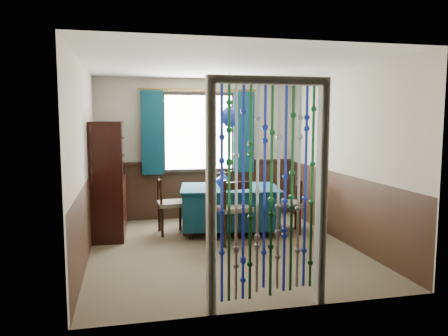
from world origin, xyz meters
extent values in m
plane|color=brown|center=(0.00, 0.00, 0.00)|extent=(4.00, 4.00, 0.00)
plane|color=silver|center=(0.00, 0.00, 2.50)|extent=(4.00, 4.00, 0.00)
plane|color=#B7AE96|center=(0.00, 2.00, 1.25)|extent=(3.60, 0.00, 3.60)
plane|color=#B7AE96|center=(0.00, -2.00, 1.25)|extent=(3.60, 0.00, 3.60)
plane|color=#B7AE96|center=(-1.80, 0.00, 1.25)|extent=(0.00, 4.00, 4.00)
plane|color=#B7AE96|center=(1.80, 0.00, 1.25)|extent=(0.00, 4.00, 4.00)
plane|color=#341F13|center=(0.00, 1.99, 0.50)|extent=(3.60, 0.00, 3.60)
plane|color=#341F13|center=(0.00, -1.99, 0.50)|extent=(3.60, 0.00, 3.60)
plane|color=#341F13|center=(-1.79, 0.00, 0.50)|extent=(0.00, 4.00, 4.00)
plane|color=#341F13|center=(1.79, 0.00, 0.50)|extent=(0.00, 4.00, 4.00)
cube|color=black|center=(0.00, 1.95, 1.55)|extent=(1.32, 0.12, 1.42)
cube|color=#0C3140|center=(0.30, 0.83, 0.41)|extent=(1.60, 1.21, 0.58)
cube|color=#0C3140|center=(0.30, 0.83, 0.71)|extent=(1.67, 1.28, 0.03)
cylinder|color=black|center=(-0.35, 0.57, 0.07)|extent=(0.07, 0.07, 0.14)
cylinder|color=black|center=(0.83, 0.38, 0.07)|extent=(0.07, 0.07, 0.14)
cylinder|color=black|center=(-0.23, 1.29, 0.07)|extent=(0.07, 0.07, 0.14)
cylinder|color=black|center=(0.95, 1.10, 0.07)|extent=(0.07, 0.07, 0.14)
cylinder|color=black|center=(0.04, 0.03, 0.24)|extent=(0.05, 0.05, 0.48)
cylinder|color=black|center=(0.42, 0.09, 0.24)|extent=(0.05, 0.05, 0.48)
cylinder|color=black|center=(-0.02, 0.40, 0.24)|extent=(0.05, 0.05, 0.48)
cylinder|color=black|center=(0.37, 0.46, 0.24)|extent=(0.05, 0.05, 0.48)
cube|color=#5B5549|center=(0.20, 0.25, 0.51)|extent=(0.53, 0.51, 0.06)
cube|color=black|center=(0.23, 0.05, 0.87)|extent=(0.41, 0.10, 0.11)
cylinder|color=black|center=(0.04, 0.03, 0.72)|extent=(0.04, 0.04, 0.47)
cylinder|color=black|center=(0.43, 0.08, 0.72)|extent=(0.04, 0.04, 0.47)
cylinder|color=black|center=(0.54, 1.69, 0.22)|extent=(0.04, 0.04, 0.44)
cylinder|color=black|center=(0.18, 1.67, 0.22)|extent=(0.04, 0.04, 0.44)
cylinder|color=black|center=(0.56, 1.36, 0.22)|extent=(0.04, 0.04, 0.44)
cylinder|color=black|center=(0.21, 1.33, 0.22)|extent=(0.04, 0.04, 0.44)
cube|color=#5B5549|center=(0.37, 1.51, 0.47)|extent=(0.46, 0.44, 0.06)
cube|color=black|center=(0.36, 1.69, 0.80)|extent=(0.37, 0.06, 0.10)
cylinder|color=black|center=(0.54, 1.70, 0.66)|extent=(0.04, 0.04, 0.43)
cylinder|color=black|center=(0.18, 1.68, 0.66)|extent=(0.04, 0.04, 0.43)
cylinder|color=black|center=(-0.78, 1.14, 0.22)|extent=(0.04, 0.04, 0.45)
cylinder|color=black|center=(-0.76, 0.78, 0.22)|extent=(0.04, 0.04, 0.45)
cylinder|color=black|center=(-0.44, 1.16, 0.22)|extent=(0.04, 0.04, 0.45)
cylinder|color=black|center=(-0.43, 0.80, 0.22)|extent=(0.04, 0.04, 0.45)
cube|color=#5B5549|center=(-0.60, 0.97, 0.48)|extent=(0.44, 0.46, 0.06)
cube|color=black|center=(-0.78, 0.96, 0.80)|extent=(0.06, 0.38, 0.10)
cylinder|color=black|center=(-0.79, 1.14, 0.67)|extent=(0.04, 0.04, 0.44)
cylinder|color=black|center=(-0.77, 0.78, 0.67)|extent=(0.04, 0.04, 0.44)
cylinder|color=black|center=(1.32, 0.44, 0.22)|extent=(0.04, 0.04, 0.43)
cylinder|color=black|center=(1.39, 0.77, 0.22)|extent=(0.04, 0.04, 0.43)
cylinder|color=black|center=(1.01, 0.51, 0.22)|extent=(0.04, 0.04, 0.43)
cylinder|color=black|center=(1.08, 0.84, 0.22)|extent=(0.04, 0.04, 0.43)
cube|color=#5B5549|center=(1.20, 0.64, 0.46)|extent=(0.48, 0.50, 0.06)
cube|color=black|center=(1.37, 0.61, 0.77)|extent=(0.11, 0.36, 0.10)
cylinder|color=black|center=(1.33, 0.44, 0.64)|extent=(0.04, 0.04, 0.42)
cylinder|color=black|center=(1.40, 0.77, 0.64)|extent=(0.04, 0.04, 0.42)
cube|color=black|center=(-1.54, 1.20, 0.44)|extent=(0.52, 1.36, 0.88)
cube|color=black|center=(-1.54, 0.56, 1.32)|extent=(0.42, 0.07, 0.88)
cube|color=black|center=(-1.54, 1.84, 1.32)|extent=(0.42, 0.07, 0.88)
cube|color=black|center=(-1.54, 1.20, 1.74)|extent=(0.47, 1.36, 0.04)
cube|color=black|center=(-1.75, 1.20, 1.32)|extent=(0.09, 1.32, 0.88)
cube|color=black|center=(-1.51, 1.20, 1.19)|extent=(0.42, 1.28, 0.02)
cube|color=black|center=(-1.51, 1.20, 1.48)|extent=(0.42, 1.28, 0.02)
cylinder|color=olive|center=(0.30, 0.83, 2.16)|extent=(0.01, 0.01, 0.68)
ellipsoid|color=navy|center=(0.30, 0.83, 1.82)|extent=(0.26, 0.26, 0.32)
cylinder|color=olive|center=(0.30, 0.83, 1.98)|extent=(0.08, 0.08, 0.03)
imported|color=navy|center=(0.21, 0.90, 0.84)|extent=(0.23, 0.23, 0.22)
imported|color=beige|center=(-1.49, 0.92, 1.23)|extent=(0.23, 0.23, 0.06)
imported|color=beige|center=(-1.49, 1.44, 0.98)|extent=(0.25, 0.25, 0.20)
camera|label=1|loc=(-1.28, -5.75, 1.80)|focal=35.00mm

